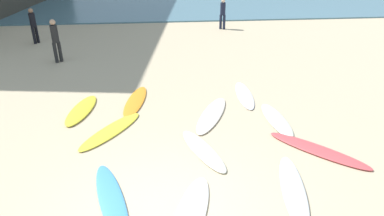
% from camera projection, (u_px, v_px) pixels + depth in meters
% --- Properties ---
extents(ground_plane, '(120.00, 120.00, 0.00)m').
position_uv_depth(ground_plane, '(161.00, 214.00, 6.74)').
color(ground_plane, '#C6B28E').
extents(surfboard_0, '(1.21, 2.10, 0.08)m').
position_uv_depth(surfboard_0, '(203.00, 150.00, 8.61)').
color(surfboard_0, silver).
rests_on(surfboard_0, ground_plane).
extents(surfboard_1, '(1.79, 2.23, 0.07)m').
position_uv_depth(surfboard_1, '(111.00, 131.00, 9.46)').
color(surfboard_1, yellow).
rests_on(surfboard_1, ground_plane).
extents(surfboard_2, '(0.92, 2.42, 0.08)m').
position_uv_depth(surfboard_2, '(293.00, 190.00, 7.30)').
color(surfboard_2, silver).
rests_on(surfboard_2, ground_plane).
extents(surfboard_3, '(1.49, 2.43, 0.08)m').
position_uv_depth(surfboard_3, '(212.00, 115.00, 10.27)').
color(surfboard_3, silver).
rests_on(surfboard_3, ground_plane).
extents(surfboard_4, '(2.17, 2.15, 0.08)m').
position_uv_depth(surfboard_4, '(318.00, 150.00, 8.62)').
color(surfboard_4, '#DF4D4F').
rests_on(surfboard_4, ground_plane).
extents(surfboard_5, '(0.58, 2.17, 0.07)m').
position_uv_depth(surfboard_5, '(244.00, 95.00, 11.51)').
color(surfboard_5, white).
rests_on(surfboard_5, ground_plane).
extents(surfboard_6, '(1.16, 2.50, 0.08)m').
position_uv_depth(surfboard_6, '(111.00, 200.00, 7.02)').
color(surfboard_6, '#4695DD').
rests_on(surfboard_6, ground_plane).
extents(surfboard_7, '(0.91, 2.35, 0.07)m').
position_uv_depth(surfboard_7, '(135.00, 101.00, 11.09)').
color(surfboard_7, orange).
rests_on(surfboard_7, ground_plane).
extents(surfboard_8, '(0.67, 2.08, 0.08)m').
position_uv_depth(surfboard_8, '(276.00, 120.00, 10.00)').
color(surfboard_8, silver).
rests_on(surfboard_8, ground_plane).
extents(surfboard_9, '(0.95, 2.11, 0.09)m').
position_uv_depth(surfboard_9, '(81.00, 110.00, 10.53)').
color(surfboard_9, yellow).
rests_on(surfboard_9, ground_plane).
extents(surfboard_10, '(1.26, 2.40, 0.07)m').
position_uv_depth(surfboard_10, '(190.00, 215.00, 6.65)').
color(surfboard_10, white).
rests_on(surfboard_10, ground_plane).
extents(beachgoer_near, '(0.38, 0.38, 1.65)m').
position_uv_depth(beachgoer_near, '(33.00, 24.00, 16.50)').
color(beachgoer_near, black).
rests_on(beachgoer_near, ground_plane).
extents(beachgoer_mid, '(0.39, 0.39, 1.75)m').
position_uv_depth(beachgoer_mid, '(55.00, 39.00, 14.06)').
color(beachgoer_mid, black).
rests_on(beachgoer_mid, ground_plane).
extents(beachgoer_far, '(0.38, 0.38, 1.62)m').
position_uv_depth(beachgoer_far, '(223.00, 13.00, 18.93)').
color(beachgoer_far, '#191E33').
rests_on(beachgoer_far, ground_plane).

